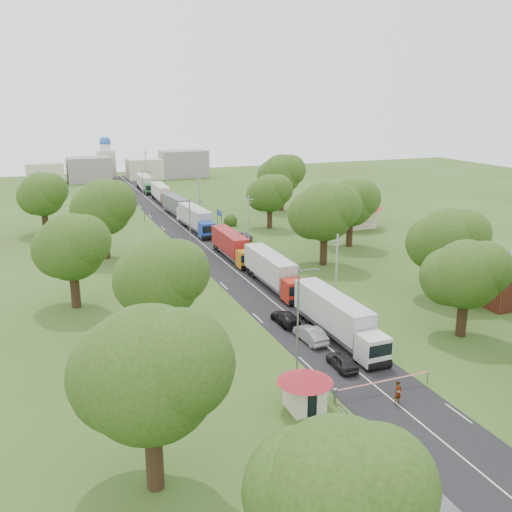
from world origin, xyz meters
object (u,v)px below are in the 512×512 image
pedestrian_near (398,393)px  truck_0 (337,317)px  car_lane_mid (311,334)px  info_sign (219,216)px  guard_booth (305,384)px  car_lane_front (342,361)px  boom_barrier (369,385)px

pedestrian_near → truck_0: bearing=70.7°
car_lane_mid → pedestrian_near: bearing=92.0°
info_sign → guard_booth: bearing=-101.7°
car_lane_front → car_lane_mid: bearing=-87.1°
car_lane_front → info_sign: bearing=-93.6°
car_lane_front → pedestrian_near: pedestrian_near is taller
info_sign → car_lane_mid: (-6.20, -48.73, -2.23)m
boom_barrier → guard_booth: guard_booth is taller
guard_booth → car_lane_mid: (6.20, 11.28, -1.39)m
info_sign → car_lane_mid: bearing=-97.3°
truck_0 → car_lane_front: (-2.88, -6.09, -1.55)m
truck_0 → car_lane_mid: (-2.88, 0.19, -1.47)m
info_sign → car_lane_front: info_sign is taller
boom_barrier → guard_booth: 5.98m
car_lane_front → car_lane_mid: car_lane_mid is taller
boom_barrier → info_sign: bearing=83.8°
info_sign → car_lane_mid: size_ratio=0.87×
boom_barrier → car_lane_front: 5.02m
car_lane_mid → car_lane_front: bearing=87.6°
car_lane_front → truck_0: bearing=-112.5°
guard_booth → truck_0: truck_0 is taller
truck_0 → car_lane_mid: 3.24m
boom_barrier → info_sign: info_sign is taller
info_sign → pedestrian_near: size_ratio=2.14×
boom_barrier → car_lane_front: car_lane_front is taller
pedestrian_near → boom_barrier: bearing=112.7°
truck_0 → pedestrian_near: truck_0 is taller
guard_booth → info_sign: size_ratio=1.07×
guard_booth → info_sign: info_sign is taller
car_lane_front → guard_booth: bearing=41.8°
car_lane_mid → pedestrian_near: (1.03, -13.33, 0.19)m
boom_barrier → pedestrian_near: (1.38, -2.06, 0.07)m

